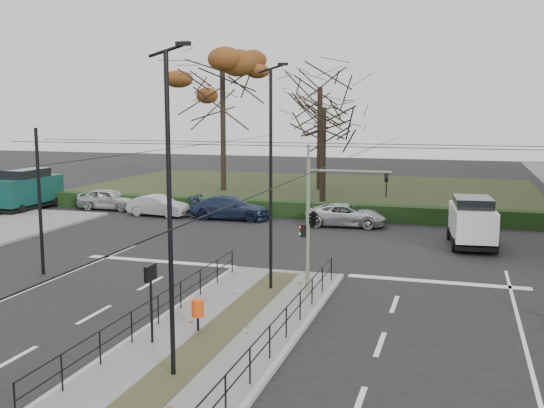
{
  "coord_description": "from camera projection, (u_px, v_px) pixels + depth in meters",
  "views": [
    {
      "loc": [
        6.74,
        -19.7,
        6.69
      ],
      "look_at": [
        -0.81,
        5.51,
        2.8
      ],
      "focal_mm": 42.0,
      "sensor_mm": 36.0,
      "label": 1
    }
  ],
  "objects": [
    {
      "name": "park",
      "position": [
        303.0,
        190.0,
        53.59
      ],
      "size": [
        38.0,
        26.0,
        0.1
      ],
      "primitive_type": "cube",
      "color": "#242F17",
      "rests_on": "ground"
    },
    {
      "name": "parked_car_fourth",
      "position": [
        346.0,
        215.0,
        36.96
      ],
      "size": [
        4.8,
        2.49,
        1.29
      ],
      "primitive_type": "imported",
      "rotation": [
        0.0,
        0.0,
        1.65
      ],
      "color": "#AEB0B6",
      "rests_on": "ground"
    },
    {
      "name": "median_railing",
      "position": [
        220.0,
        304.0,
        18.96
      ],
      "size": [
        4.14,
        13.24,
        0.92
      ],
      "color": "black",
      "rests_on": "median_island"
    },
    {
      "name": "streetlamp_median_far",
      "position": [
        271.0,
        177.0,
        22.95
      ],
      "size": [
        0.68,
        0.14,
        8.2
      ],
      "color": "black",
      "rests_on": "median_island"
    },
    {
      "name": "ground",
      "position": [
        248.0,
        309.0,
        21.56
      ],
      "size": [
        140.0,
        140.0,
        0.0
      ],
      "primitive_type": "plane",
      "color": "black",
      "rests_on": "ground"
    },
    {
      "name": "traffic_light",
      "position": [
        316.0,
        216.0,
        22.83
      ],
      "size": [
        3.26,
        1.87,
        4.8
      ],
      "color": "#65755A",
      "rests_on": "median_island"
    },
    {
      "name": "bare_tree_near",
      "position": [
        323.0,
        114.0,
        45.12
      ],
      "size": [
        6.16,
        6.16,
        9.04
      ],
      "color": "black",
      "rests_on": "park"
    },
    {
      "name": "rust_tree",
      "position": [
        222.0,
        68.0,
        51.53
      ],
      "size": [
        9.68,
        9.68,
        13.11
      ],
      "color": "black",
      "rests_on": "park"
    },
    {
      "name": "green_van",
      "position": [
        26.0,
        189.0,
        42.83
      ],
      "size": [
        2.31,
        5.71,
        2.78
      ],
      "color": "#0C352F",
      "rests_on": "ground"
    },
    {
      "name": "white_van",
      "position": [
        472.0,
        221.0,
        31.43
      ],
      "size": [
        2.47,
        4.77,
        2.45
      ],
      "color": "silver",
      "rests_on": "ground"
    },
    {
      "name": "catenary",
      "position": [
        262.0,
        203.0,
        22.6
      ],
      "size": [
        20.0,
        34.0,
        6.0
      ],
      "color": "black",
      "rests_on": "ground"
    },
    {
      "name": "median_island",
      "position": [
        222.0,
        332.0,
        19.19
      ],
      "size": [
        4.4,
        15.0,
        0.14
      ],
      "primitive_type": "cube",
      "color": "slate",
      "rests_on": "ground"
    },
    {
      "name": "parked_car_third",
      "position": [
        230.0,
        208.0,
        39.31
      ],
      "size": [
        5.04,
        2.23,
        1.44
      ],
      "primitive_type": "imported",
      "rotation": [
        0.0,
        0.0,
        1.61
      ],
      "color": "#1C2642",
      "rests_on": "ground"
    },
    {
      "name": "info_panel",
      "position": [
        150.0,
        282.0,
        17.84
      ],
      "size": [
        0.13,
        0.59,
        2.27
      ],
      "color": "black",
      "rests_on": "median_island"
    },
    {
      "name": "litter_bin",
      "position": [
        198.0,
        309.0,
        18.98
      ],
      "size": [
        0.37,
        0.37,
        0.95
      ],
      "color": "black",
      "rests_on": "median_island"
    },
    {
      "name": "streetlamp_median_near",
      "position": [
        170.0,
        212.0,
        15.28
      ],
      "size": [
        0.68,
        0.14,
        8.11
      ],
      "color": "black",
      "rests_on": "median_island"
    },
    {
      "name": "hedge",
      "position": [
        253.0,
        207.0,
        40.82
      ],
      "size": [
        38.0,
        1.0,
        1.0
      ],
      "primitive_type": "cube",
      "color": "black",
      "rests_on": "ground"
    },
    {
      "name": "parked_car_first",
      "position": [
        109.0,
        199.0,
        43.09
      ],
      "size": [
        4.32,
        1.83,
        1.46
      ],
      "primitive_type": "imported",
      "rotation": [
        0.0,
        0.0,
        1.6
      ],
      "color": "#AEB0B6",
      "rests_on": "ground"
    },
    {
      "name": "bare_tree_center",
      "position": [
        320.0,
        95.0,
        52.45
      ],
      "size": [
        7.24,
        7.24,
        11.28
      ],
      "color": "black",
      "rests_on": "park"
    },
    {
      "name": "parked_car_second",
      "position": [
        158.0,
        206.0,
        40.46
      ],
      "size": [
        4.15,
        1.8,
        1.33
      ],
      "primitive_type": "imported",
      "rotation": [
        0.0,
        0.0,
        1.47
      ],
      "color": "#AEB0B6",
      "rests_on": "ground"
    }
  ]
}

